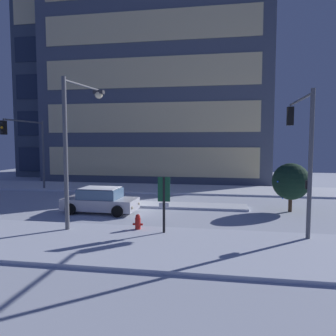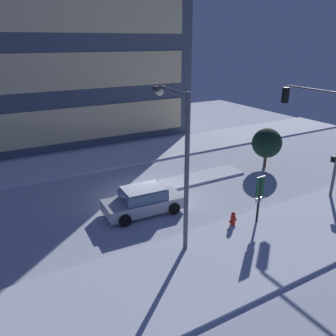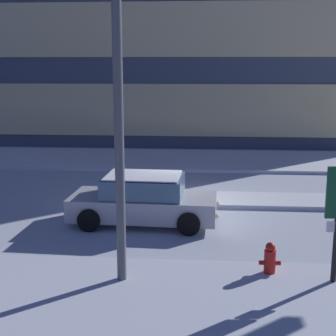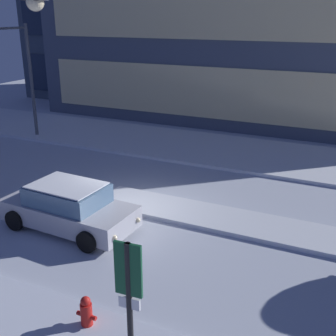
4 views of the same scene
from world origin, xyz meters
name	(u,v)px [view 3 (image 3 of 4)]	position (x,y,z in m)	size (l,w,h in m)	color
ground	(187,205)	(0.00, 0.00, 0.00)	(52.00, 52.00, 0.00)	silver
curb_strip_near	(174,318)	(0.00, -7.72, 0.07)	(52.00, 5.20, 0.14)	silver
curb_strip_far	(192,160)	(0.00, 7.72, 0.07)	(52.00, 5.20, 0.14)	silver
median_strip	(275,201)	(3.02, 0.49, 0.07)	(9.00, 1.80, 0.14)	silver
car_near	(144,200)	(-1.26, -2.02, 0.71)	(4.52, 2.24, 1.49)	#B7B7C1
street_lamp_arched	(132,63)	(-1.08, -5.28, 4.74)	(0.80, 3.44, 7.15)	#565960
fire_hydrant	(270,261)	(2.02, -5.71, 0.41)	(0.48, 0.26, 0.85)	red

